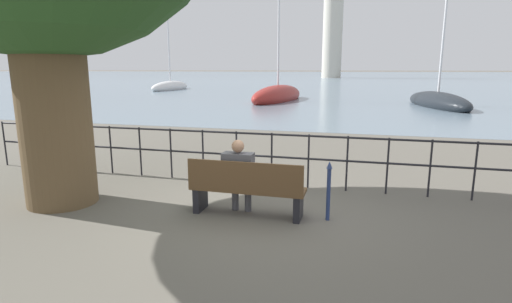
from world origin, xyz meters
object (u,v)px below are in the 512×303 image
object	(u,v)px
seated_person_left	(239,173)
harbor_lighthouse	(333,23)
sailboat_1	(170,87)
closed_umbrella	(329,188)
sailboat_0	(437,102)
sailboat_3	(278,96)
park_bench	(247,189)

from	to	relation	value
seated_person_left	harbor_lighthouse	bearing A→B (deg)	93.71
sailboat_1	closed_umbrella	bearing A→B (deg)	-59.51
seated_person_left	sailboat_1	world-z (taller)	sailboat_1
sailboat_1	sailboat_0	bearing A→B (deg)	-28.50
seated_person_left	sailboat_3	xyz separation A→B (m)	(-4.12, 22.52, -0.31)
closed_umbrella	sailboat_3	world-z (taller)	sailboat_3
sailboat_1	harbor_lighthouse	bearing A→B (deg)	79.16
park_bench	sailboat_3	xyz separation A→B (m)	(-4.27, 22.60, -0.08)
seated_person_left	sailboat_3	bearing A→B (deg)	100.37
closed_umbrella	harbor_lighthouse	size ratio (longest dim) A/B	0.03
sailboat_0	sailboat_1	distance (m)	28.27
sailboat_0	sailboat_3	bearing A→B (deg)	157.83
park_bench	closed_umbrella	bearing A→B (deg)	6.96
park_bench	sailboat_1	bearing A→B (deg)	118.57
sailboat_1	sailboat_3	world-z (taller)	sailboat_3
sailboat_0	sailboat_1	world-z (taller)	sailboat_0
park_bench	harbor_lighthouse	distance (m)	98.16
harbor_lighthouse	park_bench	bearing A→B (deg)	-86.21
seated_person_left	closed_umbrella	world-z (taller)	seated_person_left
park_bench	sailboat_0	world-z (taller)	sailboat_0
sailboat_3	park_bench	bearing A→B (deg)	-71.77
sailboat_1	seated_person_left	bearing A→B (deg)	-61.33
seated_person_left	closed_umbrella	distance (m)	1.40
seated_person_left	sailboat_0	world-z (taller)	sailboat_0
closed_umbrella	park_bench	bearing A→B (deg)	-173.04
harbor_lighthouse	sailboat_1	bearing A→B (deg)	-101.08
sailboat_0	harbor_lighthouse	xyz separation A→B (m)	(-12.50, 76.33, 12.82)
sailboat_1	harbor_lighthouse	size ratio (longest dim) A/B	0.34
seated_person_left	sailboat_1	xyz separation A→B (m)	(-18.58, 34.31, -0.34)
park_bench	seated_person_left	size ratio (longest dim) A/B	1.51
sailboat_3	harbor_lighthouse	bearing A→B (deg)	99.20
closed_umbrella	sailboat_3	xyz separation A→B (m)	(-5.51, 22.45, -0.16)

